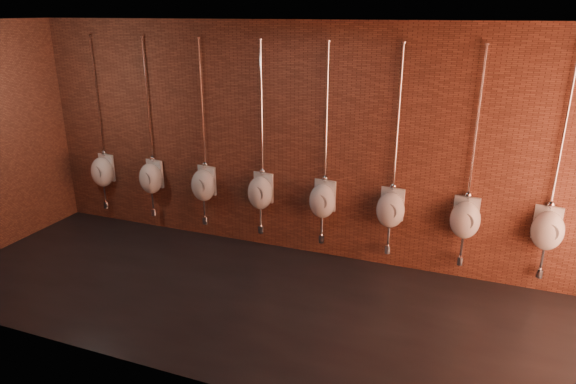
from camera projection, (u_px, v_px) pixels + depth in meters
name	position (u px, v px, depth m)	size (l,w,h in m)	color
ground	(269.00, 303.00, 6.14)	(8.50, 8.50, 0.00)	black
room_shell	(266.00, 139.00, 5.47)	(8.54, 3.04, 3.22)	black
urinal_0	(103.00, 171.00, 8.23)	(0.42, 0.38, 2.72)	white
urinal_1	(151.00, 177.00, 7.92)	(0.42, 0.38, 2.72)	white
urinal_2	(204.00, 184.00, 7.60)	(0.42, 0.38, 2.72)	white
urinal_3	(261.00, 191.00, 7.29)	(0.42, 0.38, 2.72)	white
urinal_4	(323.00, 200.00, 6.98)	(0.42, 0.38, 2.72)	white
urinal_5	(391.00, 208.00, 6.66)	(0.42, 0.38, 2.72)	white
urinal_6	(465.00, 218.00, 6.35)	(0.42, 0.38, 2.72)	white
urinal_7	(548.00, 229.00, 6.04)	(0.42, 0.38, 2.72)	white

